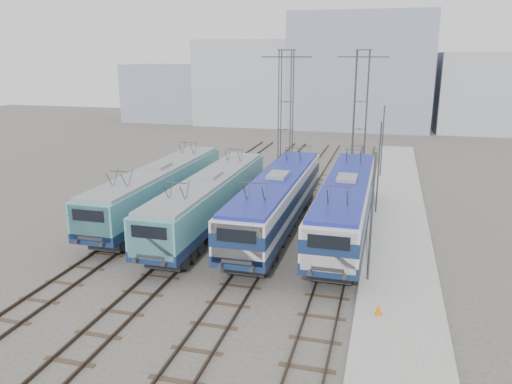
% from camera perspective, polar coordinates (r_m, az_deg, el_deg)
% --- Properties ---
extents(ground, '(160.00, 160.00, 0.00)m').
position_cam_1_polar(ground, '(26.88, -6.55, -10.17)').
color(ground, '#514C47').
extents(platform, '(4.00, 70.00, 0.30)m').
position_cam_1_polar(platform, '(32.56, 15.96, -5.74)').
color(platform, '#9E9E99').
rests_on(platform, ground).
extents(locomotive_far_left, '(2.88, 18.17, 3.42)m').
position_cam_1_polar(locomotive_far_left, '(36.91, -11.05, 0.51)').
color(locomotive_far_left, '#13244A').
rests_on(locomotive_far_left, ground).
extents(locomotive_center_left, '(2.85, 18.02, 3.39)m').
position_cam_1_polar(locomotive_center_left, '(33.74, -5.35, -0.69)').
color(locomotive_center_left, '#13244A').
rests_on(locomotive_center_left, ground).
extents(locomotive_center_right, '(2.95, 18.63, 3.50)m').
position_cam_1_polar(locomotive_center_right, '(33.18, 2.41, -0.69)').
color(locomotive_center_right, '#13244A').
rests_on(locomotive_center_right, ground).
extents(locomotive_far_right, '(2.96, 18.71, 3.52)m').
position_cam_1_polar(locomotive_far_right, '(32.84, 10.22, -1.08)').
color(locomotive_far_right, '#13244A').
rests_on(locomotive_far_right, ground).
extents(catenary_tower_west, '(4.50, 1.20, 12.00)m').
position_cam_1_polar(catenary_tower_west, '(45.68, 3.41, 9.18)').
color(catenary_tower_west, '#3F4247').
rests_on(catenary_tower_west, ground).
extents(catenary_tower_east, '(4.50, 1.20, 12.00)m').
position_cam_1_polar(catenary_tower_east, '(46.82, 11.83, 9.04)').
color(catenary_tower_east, '#3F4247').
rests_on(catenary_tower_east, ground).
extents(mast_front, '(0.12, 0.12, 7.00)m').
position_cam_1_polar(mast_front, '(25.78, 13.04, -3.22)').
color(mast_front, '#3F4247').
rests_on(mast_front, ground).
extents(mast_mid, '(0.12, 0.12, 7.00)m').
position_cam_1_polar(mast_mid, '(37.36, 13.82, 2.49)').
color(mast_mid, '#3F4247').
rests_on(mast_mid, ground).
extents(mast_rear, '(0.12, 0.12, 7.00)m').
position_cam_1_polar(mast_rear, '(49.15, 14.23, 5.48)').
color(mast_rear, '#3F4247').
rests_on(mast_rear, ground).
extents(safety_cone, '(0.32, 0.32, 0.55)m').
position_cam_1_polar(safety_cone, '(23.54, 13.83, -12.89)').
color(safety_cone, '#F36A00').
rests_on(safety_cone, platform).
extents(building_west, '(18.00, 12.00, 14.00)m').
position_cam_1_polar(building_west, '(87.72, -0.31, 12.39)').
color(building_west, '#A1A9B5').
rests_on(building_west, ground).
extents(building_center, '(22.00, 14.00, 18.00)m').
position_cam_1_polar(building_center, '(84.68, 11.85, 13.33)').
color(building_center, '#858EA5').
rests_on(building_center, ground).
extents(building_east, '(16.00, 12.00, 12.00)m').
position_cam_1_polar(building_east, '(85.96, 25.36, 10.22)').
color(building_east, '#A1A9B5').
rests_on(building_east, ground).
extents(building_far_west, '(14.00, 10.00, 10.00)m').
position_cam_1_polar(building_far_west, '(93.35, -10.01, 11.11)').
color(building_far_west, '#858EA5').
rests_on(building_far_west, ground).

